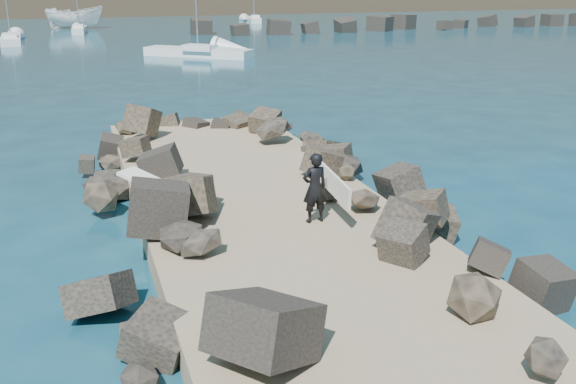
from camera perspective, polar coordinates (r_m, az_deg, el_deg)
name	(u,v)px	position (r m, az deg, el deg)	size (l,w,h in m)	color
ground	(275,239)	(15.20, -1.20, -4.22)	(800.00, 800.00, 0.00)	#0F384C
jetty	(303,262)	(13.34, 1.37, -6.20)	(6.00, 26.00, 0.60)	#8C7759
riprap_left	(158,262)	(13.11, -11.47, -6.10)	(2.60, 22.00, 1.00)	black
riprap_right	(416,228)	(14.83, 11.33, -3.12)	(2.60, 22.00, 1.00)	black
breakwater_secondary	(420,24)	(78.97, 11.67, 14.42)	(52.00, 4.00, 1.20)	black
surfboard_resting	(163,192)	(15.48, -11.09, -0.03)	(0.59, 2.37, 0.08)	white
boat_imported	(75,17)	(82.14, -18.43, 14.51)	(2.52, 6.69, 2.58)	white
surfer_with_board	(317,187)	(14.37, 2.63, 0.42)	(0.81, 2.00, 1.61)	black
sailboat_a	(11,39)	(66.19, -23.41, 12.34)	(2.09, 7.72, 9.16)	white
sailboat_c	(198,52)	(51.01, -7.98, 12.21)	(7.88, 7.01, 10.29)	white
sailboat_b	(80,30)	(75.63, -18.03, 13.55)	(1.78, 5.66, 6.87)	white
sailboat_d	(254,20)	(89.73, -3.01, 15.06)	(2.42, 6.35, 7.58)	white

